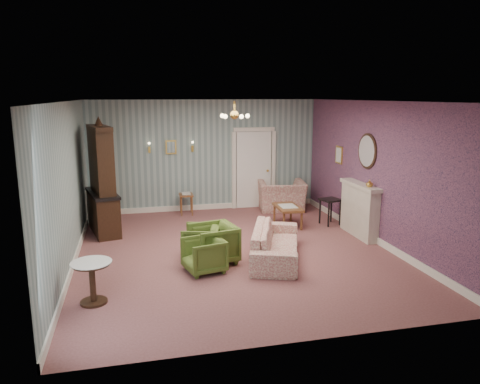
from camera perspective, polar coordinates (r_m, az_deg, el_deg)
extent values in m
plane|color=#844F4D|center=(9.12, -0.65, -7.35)|extent=(7.00, 7.00, 0.00)
plane|color=white|center=(8.61, -0.70, 11.20)|extent=(7.00, 7.00, 0.00)
plane|color=slate|center=(12.15, -4.29, 4.52)|extent=(6.00, 0.00, 6.00)
plane|color=slate|center=(5.47, 7.37, -4.75)|extent=(6.00, 0.00, 6.00)
plane|color=slate|center=(8.62, -20.54, 0.73)|extent=(0.00, 7.00, 7.00)
plane|color=slate|center=(9.83, 16.66, 2.30)|extent=(0.00, 7.00, 7.00)
plane|color=#A85469|center=(9.83, 16.58, 2.30)|extent=(0.00, 7.00, 7.00)
imported|color=#4A6021|center=(8.03, -4.52, -7.62)|extent=(0.73, 0.76, 0.66)
imported|color=#4A6021|center=(8.45, -3.30, -6.15)|extent=(0.85, 0.88, 0.78)
imported|color=#4A6021|center=(8.72, -4.84, -5.93)|extent=(0.79, 0.82, 0.69)
imported|color=#953C3D|center=(8.63, 4.47, -5.65)|extent=(1.28, 2.17, 0.82)
imported|color=#953C3D|center=(12.21, 5.19, 0.14)|extent=(1.31, 0.96, 1.05)
imported|color=gold|center=(9.79, 15.77, 1.03)|extent=(0.15, 0.15, 0.15)
cube|color=maroon|center=(12.06, 5.18, -0.22)|extent=(0.41, 0.28, 0.39)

